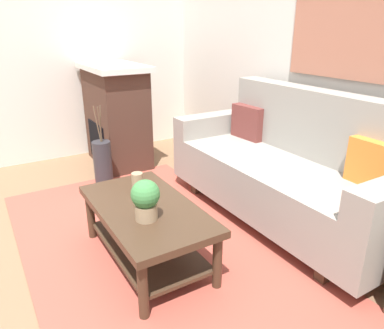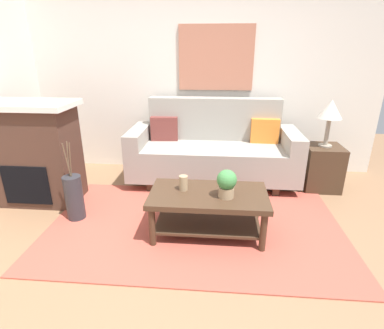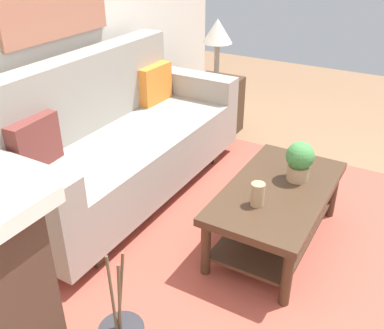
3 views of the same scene
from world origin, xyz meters
TOP-DOWN VIEW (x-y plane):
  - ground_plane at (0.00, 0.00)m, footprint 8.80×8.80m
  - wall_back at (0.00, 2.21)m, footprint 4.80×0.10m
  - area_rug at (0.00, 0.50)m, footprint 2.93×1.75m
  - couch at (0.15, 1.67)m, footprint 2.16×0.84m
  - throw_pillow_maroon at (-0.51, 1.80)m, footprint 0.37×0.15m
  - throw_pillow_orange at (0.82, 1.80)m, footprint 0.36×0.13m
  - coffee_table at (0.13, 0.40)m, footprint 1.10×0.60m
  - tabletop_vase at (-0.11, 0.45)m, footprint 0.08×0.08m
  - potted_plant_tabletop at (0.30, 0.34)m, footprint 0.18×0.18m
  - side_table at (1.53, 1.56)m, footprint 0.44×0.44m
  - table_lamp at (1.53, 1.56)m, footprint 0.28×0.28m
  - floor_vase_branch_a at (-1.24, 0.55)m, footprint 0.05×0.04m
  - floor_vase_branch_b at (-1.27, 0.57)m, footprint 0.02×0.03m
  - floor_vase_branch_c at (-1.27, 0.53)m, footprint 0.03×0.05m

SIDE VIEW (x-z plane):
  - ground_plane at x=0.00m, z-range 0.00..0.00m
  - area_rug at x=0.00m, z-range 0.00..0.01m
  - side_table at x=1.53m, z-range 0.00..0.56m
  - coffee_table at x=0.13m, z-range 0.10..0.53m
  - couch at x=0.15m, z-range -0.11..0.97m
  - tabletop_vase at x=-0.11m, z-range 0.43..0.57m
  - potted_plant_tabletop at x=0.30m, z-range 0.44..0.70m
  - floor_vase_branch_a at x=-1.24m, z-range 0.48..0.84m
  - floor_vase_branch_b at x=-1.27m, z-range 0.48..0.84m
  - floor_vase_branch_c at x=-1.27m, z-range 0.48..0.84m
  - throw_pillow_maroon at x=-0.51m, z-range 0.52..0.84m
  - throw_pillow_orange at x=0.82m, z-range 0.52..0.84m
  - table_lamp at x=1.53m, z-range 0.71..1.28m
  - wall_back at x=0.00m, z-range 0.00..2.70m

